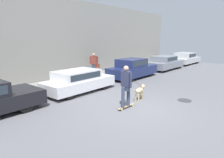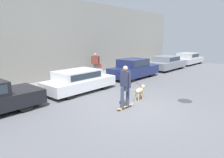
# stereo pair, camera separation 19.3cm
# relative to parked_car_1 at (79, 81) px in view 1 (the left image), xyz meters

# --- Properties ---
(ground_plane) EXTENTS (36.00, 36.00, 0.00)m
(ground_plane) POSITION_rel_parked_car_1_xyz_m (-0.22, -3.71, -0.59)
(ground_plane) COLOR slate
(back_wall) EXTENTS (32.00, 0.30, 5.49)m
(back_wall) POSITION_rel_parked_car_1_xyz_m (-0.22, 3.64, 2.16)
(back_wall) COLOR gray
(back_wall) RESTS_ON ground_plane
(sidewalk_curb) EXTENTS (30.00, 2.41, 0.10)m
(sidewalk_curb) POSITION_rel_parked_car_1_xyz_m (-0.22, 2.27, -0.54)
(sidewalk_curb) COLOR gray
(sidewalk_curb) RESTS_ON ground_plane
(parked_car_1) EXTENTS (3.98, 1.72, 1.18)m
(parked_car_1) POSITION_rel_parked_car_1_xyz_m (0.00, 0.00, 0.00)
(parked_car_1) COLOR black
(parked_car_1) RESTS_ON ground_plane
(parked_car_2) EXTENTS (4.15, 1.70, 1.39)m
(parked_car_2) POSITION_rel_parked_car_1_xyz_m (5.00, 0.00, 0.07)
(parked_car_2) COLOR black
(parked_car_2) RESTS_ON ground_plane
(parked_car_3) EXTENTS (4.24, 1.89, 1.24)m
(parked_car_3) POSITION_rel_parked_car_1_xyz_m (10.05, 0.00, 0.02)
(parked_car_3) COLOR black
(parked_car_3) RESTS_ON ground_plane
(parked_car_4) EXTENTS (4.30, 1.95, 1.24)m
(parked_car_4) POSITION_rel_parked_car_1_xyz_m (15.07, 0.00, 0.01)
(parked_car_4) COLOR black
(parked_car_4) RESTS_ON ground_plane
(dog) EXTENTS (1.04, 0.33, 0.67)m
(dog) POSITION_rel_parked_car_1_xyz_m (0.98, -3.25, -0.15)
(dog) COLOR tan
(dog) RESTS_ON ground_plane
(skateboarder) EXTENTS (2.17, 0.56, 1.78)m
(skateboarder) POSITION_rel_parked_car_1_xyz_m (-0.42, -3.47, 0.43)
(skateboarder) COLOR beige
(skateboarder) RESTS_ON ground_plane
(pedestrian_with_bag) EXTENTS (0.50, 0.66, 1.64)m
(pedestrian_with_bag) POSITION_rel_parked_car_1_xyz_m (3.60, 2.48, 0.41)
(pedestrian_with_bag) COLOR #3D4760
(pedestrian_with_bag) RESTS_ON sidewalk_curb
(manhole_cover) EXTENTS (0.62, 0.62, 0.01)m
(manhole_cover) POSITION_rel_parked_car_1_xyz_m (2.20, -4.92, -0.58)
(manhole_cover) COLOR #38383D
(manhole_cover) RESTS_ON ground_plane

